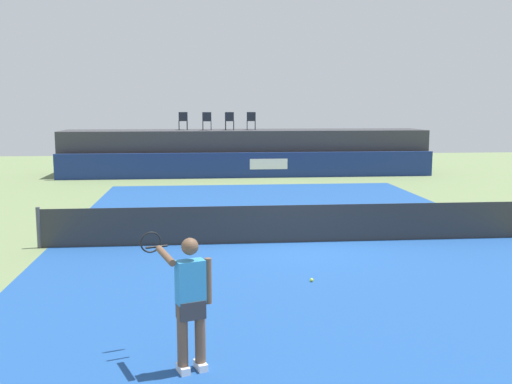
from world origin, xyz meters
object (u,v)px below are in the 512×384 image
object	(u,v)px
spectator_chair_far_left	(183,120)
spectator_chair_left	(207,120)
tennis_player	(190,299)
tennis_ball	(312,280)
spectator_chair_right	(251,120)
net_post_near	(39,228)
spectator_chair_center	(230,120)

from	to	relation	value
spectator_chair_far_left	spectator_chair_left	bearing A→B (deg)	-22.70
tennis_player	tennis_ball	world-z (taller)	tennis_player
spectator_chair_right	tennis_ball	distance (m)	18.83
tennis_ball	tennis_player	bearing A→B (deg)	-121.90
spectator_chair_right	spectator_chair_far_left	bearing A→B (deg)	175.38
spectator_chair_left	tennis_player	size ratio (longest dim) A/B	0.50
spectator_chair_far_left	spectator_chair_left	distance (m)	1.28
net_post_near	tennis_player	xyz separation A→B (m)	(3.74, -7.10, 0.46)
spectator_chair_left	net_post_near	world-z (taller)	spectator_chair_left
spectator_chair_left	tennis_ball	bearing A→B (deg)	-84.51
spectator_chair_right	net_post_near	distance (m)	16.71
tennis_player	tennis_ball	xyz separation A→B (m)	(2.31, 3.70, -0.92)
spectator_chair_left	spectator_chair_center	xyz separation A→B (m)	(1.12, 0.13, 0.00)
spectator_chair_center	tennis_ball	world-z (taller)	spectator_chair_center
tennis_player	net_post_near	bearing A→B (deg)	117.82
spectator_chair_far_left	spectator_chair_center	world-z (taller)	same
spectator_chair_left	net_post_near	bearing A→B (deg)	-105.90
spectator_chair_far_left	spectator_chair_center	xyz separation A→B (m)	(2.30, -0.37, 0.00)
spectator_chair_far_left	spectator_chair_right	distance (m)	3.40
spectator_chair_center	spectator_chair_right	xyz separation A→B (m)	(1.09, 0.09, 0.00)
net_post_near	tennis_ball	xyz separation A→B (m)	(6.05, -3.39, -0.46)
spectator_chair_right	spectator_chair_center	bearing A→B (deg)	-175.11
spectator_chair_far_left	spectator_chair_left	size ratio (longest dim) A/B	1.00
spectator_chair_center	spectator_chair_right	size ratio (longest dim) A/B	1.00
net_post_near	tennis_ball	bearing A→B (deg)	-29.28
net_post_near	tennis_ball	distance (m)	6.95
spectator_chair_center	tennis_player	world-z (taller)	spectator_chair_center
spectator_chair_left	tennis_player	bearing A→B (deg)	-91.38
spectator_chair_far_left	tennis_player	world-z (taller)	spectator_chair_far_left
spectator_chair_far_left	spectator_chair_left	xyz separation A→B (m)	(1.18, -0.49, 0.00)
spectator_chair_center	net_post_near	distance (m)	16.23
spectator_chair_center	spectator_chair_far_left	bearing A→B (deg)	170.95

